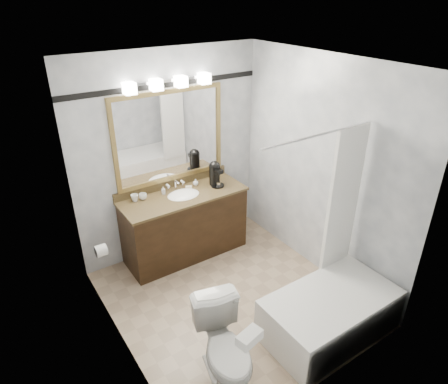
% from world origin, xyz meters
% --- Properties ---
extents(room, '(2.42, 2.62, 2.52)m').
position_xyz_m(room, '(0.00, 0.00, 1.25)').
color(room, tan).
rests_on(room, ground).
extents(vanity, '(1.53, 0.58, 0.97)m').
position_xyz_m(vanity, '(0.00, 1.02, 0.44)').
color(vanity, black).
rests_on(vanity, ground).
extents(mirror, '(1.40, 0.04, 1.10)m').
position_xyz_m(mirror, '(0.00, 1.28, 1.50)').
color(mirror, '#9F8247').
rests_on(mirror, room).
extents(vanity_light_bar, '(1.02, 0.14, 0.12)m').
position_xyz_m(vanity_light_bar, '(0.00, 1.23, 2.13)').
color(vanity_light_bar, silver).
rests_on(vanity_light_bar, room).
extents(accent_stripe, '(2.40, 0.01, 0.06)m').
position_xyz_m(accent_stripe, '(0.00, 1.29, 2.10)').
color(accent_stripe, black).
rests_on(accent_stripe, room).
extents(bathtub, '(1.30, 0.75, 1.96)m').
position_xyz_m(bathtub, '(0.55, -0.90, 0.28)').
color(bathtub, white).
rests_on(bathtub, ground).
extents(tp_roll, '(0.11, 0.12, 0.12)m').
position_xyz_m(tp_roll, '(-1.14, 0.66, 0.70)').
color(tp_roll, white).
rests_on(tp_roll, room).
extents(toilet, '(0.58, 0.80, 0.74)m').
position_xyz_m(toilet, '(-0.62, -0.81, 0.37)').
color(toilet, white).
rests_on(toilet, ground).
extents(tissue_box, '(0.22, 0.15, 0.08)m').
position_xyz_m(tissue_box, '(-0.62, -1.12, 0.78)').
color(tissue_box, white).
rests_on(tissue_box, toilet).
extents(coffee_maker, '(0.16, 0.21, 0.32)m').
position_xyz_m(coffee_maker, '(0.46, 1.03, 1.01)').
color(coffee_maker, black).
rests_on(coffee_maker, vanity).
extents(cup_left, '(0.11, 0.11, 0.07)m').
position_xyz_m(cup_left, '(-0.45, 1.17, 0.89)').
color(cup_left, white).
rests_on(cup_left, vanity).
extents(cup_right, '(0.09, 0.09, 0.08)m').
position_xyz_m(cup_right, '(-0.54, 1.19, 0.89)').
color(cup_right, white).
rests_on(cup_right, vanity).
extents(soap_bottle_a, '(0.06, 0.06, 0.09)m').
position_xyz_m(soap_bottle_a, '(-0.19, 1.16, 0.90)').
color(soap_bottle_a, white).
rests_on(soap_bottle_a, vanity).
extents(soap_bottle_b, '(0.07, 0.07, 0.09)m').
position_xyz_m(soap_bottle_b, '(0.25, 1.15, 0.89)').
color(soap_bottle_b, white).
rests_on(soap_bottle_b, vanity).
extents(soap_bar, '(0.09, 0.07, 0.02)m').
position_xyz_m(soap_bar, '(0.14, 1.13, 0.86)').
color(soap_bar, beige).
rests_on(soap_bar, vanity).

